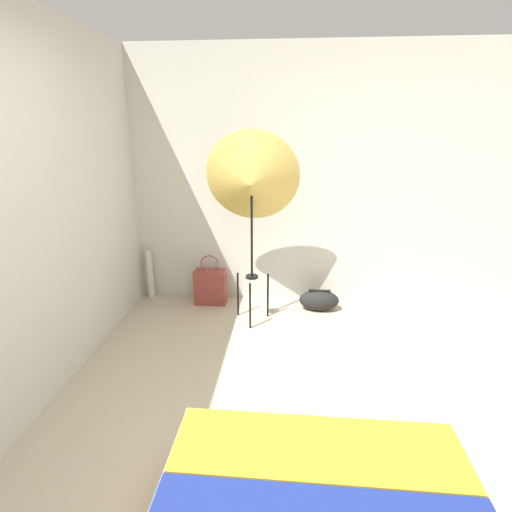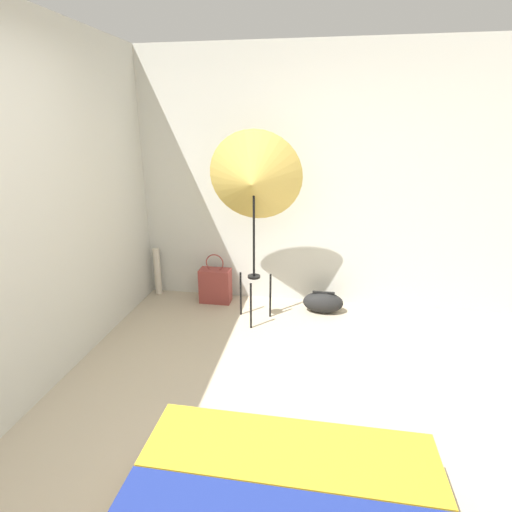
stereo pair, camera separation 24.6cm
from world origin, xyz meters
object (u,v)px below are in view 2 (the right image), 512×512
tote_bag (215,285)px  paper_roll (158,271)px  duffel_bag (323,302)px  photo_umbrella (254,181)px

tote_bag → paper_roll: bearing=171.4°
duffel_bag → paper_roll: 1.88m
tote_bag → photo_umbrella: bearing=-35.7°
photo_umbrella → tote_bag: bearing=144.3°
photo_umbrella → paper_roll: bearing=159.1°
tote_bag → paper_roll: (-0.70, 0.11, 0.08)m
photo_umbrella → duffel_bag: size_ratio=4.43×
tote_bag → paper_roll: size_ratio=1.01×
tote_bag → duffel_bag: size_ratio=1.33×
paper_roll → tote_bag: bearing=-8.6°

